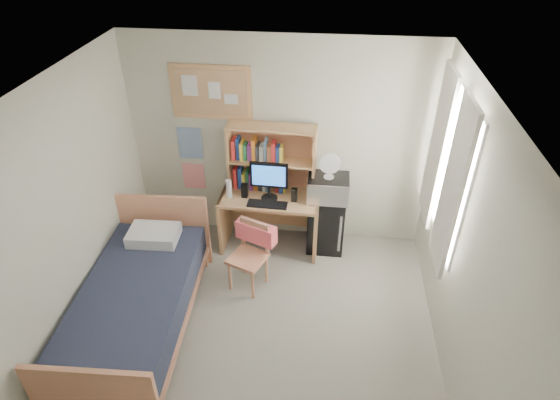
# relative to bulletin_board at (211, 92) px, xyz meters

# --- Properties ---
(floor) EXTENTS (3.60, 4.20, 0.02)m
(floor) POSITION_rel_bulletin_board_xyz_m (0.78, -2.08, -1.93)
(floor) COLOR gray
(floor) RESTS_ON ground
(ceiling) EXTENTS (3.60, 4.20, 0.02)m
(ceiling) POSITION_rel_bulletin_board_xyz_m (0.78, -2.08, 0.68)
(ceiling) COLOR white
(ceiling) RESTS_ON wall_back
(wall_back) EXTENTS (3.60, 0.04, 2.60)m
(wall_back) POSITION_rel_bulletin_board_xyz_m (0.78, 0.02, -0.62)
(wall_back) COLOR beige
(wall_back) RESTS_ON floor
(wall_left) EXTENTS (0.04, 4.20, 2.60)m
(wall_left) POSITION_rel_bulletin_board_xyz_m (-1.02, -2.08, -0.62)
(wall_left) COLOR beige
(wall_left) RESTS_ON floor
(wall_right) EXTENTS (0.04, 4.20, 2.60)m
(wall_right) POSITION_rel_bulletin_board_xyz_m (2.58, -2.08, -0.62)
(wall_right) COLOR beige
(wall_right) RESTS_ON floor
(window_unit) EXTENTS (0.10, 1.40, 1.70)m
(window_unit) POSITION_rel_bulletin_board_xyz_m (2.53, -0.88, -0.32)
(window_unit) COLOR white
(window_unit) RESTS_ON wall_right
(curtain_left) EXTENTS (0.04, 0.55, 1.70)m
(curtain_left) POSITION_rel_bulletin_board_xyz_m (2.50, -1.28, -0.32)
(curtain_left) COLOR white
(curtain_left) RESTS_ON wall_right
(curtain_right) EXTENTS (0.04, 0.55, 1.70)m
(curtain_right) POSITION_rel_bulletin_board_xyz_m (2.50, -0.48, -0.32)
(curtain_right) COLOR white
(curtain_right) RESTS_ON wall_right
(bulletin_board) EXTENTS (0.94, 0.03, 0.64)m
(bulletin_board) POSITION_rel_bulletin_board_xyz_m (0.00, 0.00, 0.00)
(bulletin_board) COLOR tan
(bulletin_board) RESTS_ON wall_back
(poster_wave) EXTENTS (0.30, 0.01, 0.42)m
(poster_wave) POSITION_rel_bulletin_board_xyz_m (-0.32, 0.01, -0.67)
(poster_wave) COLOR #265399
(poster_wave) RESTS_ON wall_back
(poster_japan) EXTENTS (0.28, 0.01, 0.36)m
(poster_japan) POSITION_rel_bulletin_board_xyz_m (-0.32, 0.01, -1.14)
(poster_japan) COLOR #F22A39
(poster_japan) RESTS_ON wall_back
(desk) EXTENTS (1.23, 0.65, 0.75)m
(desk) POSITION_rel_bulletin_board_xyz_m (0.71, -0.31, -1.54)
(desk) COLOR tan
(desk) RESTS_ON floor
(desk_chair) EXTENTS (0.54, 0.54, 0.82)m
(desk_chair) POSITION_rel_bulletin_board_xyz_m (0.55, -1.07, -1.51)
(desk_chair) COLOR tan
(desk_chair) RESTS_ON floor
(mini_fridge) EXTENTS (0.45, 0.45, 0.76)m
(mini_fridge) POSITION_rel_bulletin_board_xyz_m (1.40, -0.24, -1.54)
(mini_fridge) COLOR black
(mini_fridge) RESTS_ON floor
(bed) EXTENTS (1.14, 2.15, 0.58)m
(bed) POSITION_rel_bulletin_board_xyz_m (-0.47, -1.82, -1.63)
(bed) COLOR #1C2032
(bed) RESTS_ON floor
(hutch) EXTENTS (1.05, 0.30, 0.85)m
(hutch) POSITION_rel_bulletin_board_xyz_m (0.71, -0.16, -0.74)
(hutch) COLOR tan
(hutch) RESTS_ON desk
(monitor) EXTENTS (0.45, 0.05, 0.48)m
(monitor) POSITION_rel_bulletin_board_xyz_m (0.70, -0.37, -0.93)
(monitor) COLOR black
(monitor) RESTS_ON desk
(keyboard) EXTENTS (0.48, 0.17, 0.02)m
(keyboard) POSITION_rel_bulletin_board_xyz_m (0.70, -0.51, -1.15)
(keyboard) COLOR black
(keyboard) RESTS_ON desk
(speaker_left) EXTENTS (0.07, 0.07, 0.18)m
(speaker_left) POSITION_rel_bulletin_board_xyz_m (0.40, -0.36, -1.08)
(speaker_left) COLOR black
(speaker_left) RESTS_ON desk
(speaker_right) EXTENTS (0.07, 0.07, 0.17)m
(speaker_right) POSITION_rel_bulletin_board_xyz_m (1.00, -0.38, -1.08)
(speaker_right) COLOR black
(speaker_right) RESTS_ON desk
(water_bottle) EXTENTS (0.07, 0.07, 0.24)m
(water_bottle) POSITION_rel_bulletin_board_xyz_m (0.22, -0.39, -1.05)
(water_bottle) COLOR white
(water_bottle) RESTS_ON desk
(hoodie) EXTENTS (0.49, 0.31, 0.23)m
(hoodie) POSITION_rel_bulletin_board_xyz_m (0.62, -0.88, -1.28)
(hoodie) COLOR #FF6164
(hoodie) RESTS_ON desk_chair
(microwave) EXTENTS (0.48, 0.37, 0.28)m
(microwave) POSITION_rel_bulletin_board_xyz_m (1.40, -0.26, -1.02)
(microwave) COLOR silver
(microwave) RESTS_ON mini_fridge
(desk_fan) EXTENTS (0.24, 0.24, 0.30)m
(desk_fan) POSITION_rel_bulletin_board_xyz_m (1.40, -0.26, -0.73)
(desk_fan) COLOR white
(desk_fan) RESTS_ON microwave
(pillow) EXTENTS (0.56, 0.40, 0.13)m
(pillow) POSITION_rel_bulletin_board_xyz_m (-0.50, -1.07, -1.28)
(pillow) COLOR white
(pillow) RESTS_ON bed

